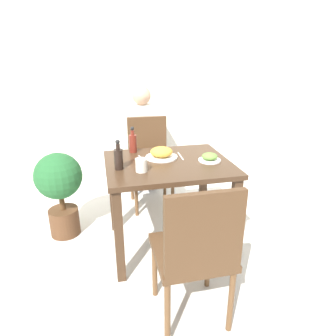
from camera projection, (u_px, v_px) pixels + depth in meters
The scene contains 14 objects.
ground_plane at pixel (168, 243), 2.50m from camera, with size 16.00×16.00×0.00m, color silver.
wall_back at pixel (137, 71), 3.51m from camera, with size 8.00×0.05×2.60m.
dining_table at pixel (168, 176), 2.29m from camera, with size 0.93×0.77×0.73m.
chair_near at pixel (196, 250), 1.60m from camera, with size 0.42×0.42×0.89m.
chair_far at pixel (149, 157), 3.04m from camera, with size 0.42×0.42×0.89m.
food_plate at pixel (161, 153), 2.32m from camera, with size 0.25×0.25×0.09m.
side_plate at pixel (210, 158), 2.25m from camera, with size 0.17×0.17×0.06m.
drink_cup at pixel (141, 165), 2.04m from camera, with size 0.08×0.08×0.09m.
sauce_bottle at pixel (119, 158), 2.07m from camera, with size 0.06×0.06×0.21m.
condiment_bottle at pixel (133, 142), 2.44m from camera, with size 0.06×0.06×0.21m.
fork_utensil at pixel (142, 159), 2.30m from camera, with size 0.03×0.18×0.00m.
spoon_utensil at pixel (181, 156), 2.36m from camera, with size 0.02×0.18×0.00m.
potted_plant_left at pixel (60, 186), 2.49m from camera, with size 0.39×0.39×0.74m.
person_figure at pixel (143, 140), 3.37m from camera, with size 0.34×0.22×1.17m.
Camera 1 is at (-0.48, -2.06, 1.48)m, focal length 32.00 mm.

